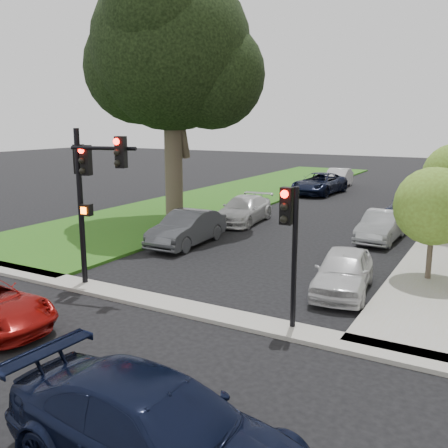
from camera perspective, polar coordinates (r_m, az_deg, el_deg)
The scene contains 17 objects.
ground at distance 13.65m, azimuth -10.61°, elevation -12.04°, with size 140.00×140.00×0.00m, color black.
grass_strip at distance 38.01m, azimuth 2.27°, elevation 3.59°, with size 8.00×44.00×0.12m, color #356319.
sidewalk_cross at distance 15.09m, azimuth -5.68°, elevation -9.28°, with size 60.00×1.00×0.12m, color #A49E8B.
eucalyptus at distance 27.00m, azimuth -6.16°, elevation 19.14°, with size 9.26×8.40×13.12m.
small_tree_a at distance 18.15m, azimuth 22.85°, elevation 1.87°, with size 2.64×2.64×3.96m.
traffic_signal_main at distance 16.56m, azimuth -15.15°, elevation 4.91°, with size 2.56×0.74×5.22m.
traffic_signal_secondary at distance 12.86m, azimuth 7.58°, elevation -0.87°, with size 0.48×0.39×3.83m.
car_cross_far at distance 8.33m, azimuth -7.76°, elevation -22.49°, with size 2.20×5.42×1.57m, color black.
car_parked_0 at distance 16.56m, azimuth 13.48°, elevation -5.26°, with size 1.67×4.15×1.41m, color silver.
car_parked_1 at distance 23.99m, azimuth 17.55°, elevation -0.25°, with size 1.47×4.21×1.39m, color #999BA0.
car_parked_2 at distance 28.85m, azimuth 20.63°, elevation 1.57°, with size 2.42×5.25×1.46m, color black.
car_parked_3 at distance 33.16m, azimuth 21.11°, elevation 2.80°, with size 1.76×4.38×1.49m, color maroon.
car_parked_4 at distance 40.36m, azimuth 22.89°, elevation 4.11°, with size 2.04×5.02×1.46m, color #999BA0.
car_parked_5 at distance 22.23m, azimuth -4.24°, elevation -0.48°, with size 1.61×4.60×1.52m, color #3F4247.
car_parked_6 at distance 27.04m, azimuth 2.25°, elevation 1.64°, with size 1.99×4.90×1.42m, color silver.
car_parked_8 at distance 38.26m, azimuth 10.82°, elevation 4.56°, with size 2.64×5.72×1.59m, color black.
car_parked_9 at distance 42.49m, azimuth 12.89°, elevation 5.14°, with size 1.63×4.68×1.54m, color silver.
Camera 1 is at (8.17, -9.47, 5.47)m, focal length 40.00 mm.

